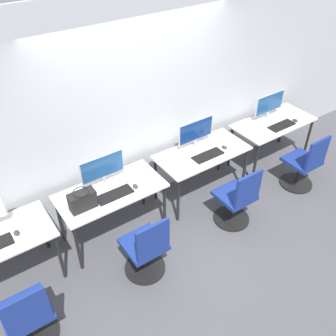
% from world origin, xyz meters
% --- Properties ---
extents(ground_plane, '(20.00, 20.00, 0.00)m').
position_xyz_m(ground_plane, '(0.00, 0.00, 0.00)').
color(ground_plane, '#4C4C51').
extents(wall_back, '(12.00, 0.05, 2.80)m').
position_xyz_m(wall_back, '(0.00, 0.76, 1.40)').
color(wall_back, '#B7BCC1').
rests_on(wall_back, ground_plane).
extents(mouse_far_left, '(0.06, 0.09, 0.03)m').
position_xyz_m(mouse_far_left, '(-1.82, 0.26, 0.74)').
color(mouse_far_left, '#333333').
rests_on(mouse_far_left, desk_far_left).
extents(office_chair_far_left, '(0.48, 0.48, 0.90)m').
position_xyz_m(office_chair_far_left, '(-2.02, -0.50, 0.37)').
color(office_chair_far_left, black).
rests_on(office_chair_far_left, ground_plane).
extents(desk_left, '(1.28, 0.63, 0.73)m').
position_xyz_m(desk_left, '(-0.70, 0.32, 0.65)').
color(desk_left, silver).
rests_on(desk_left, ground_plane).
extents(monitor_left, '(0.55, 0.16, 0.41)m').
position_xyz_m(monitor_left, '(-0.70, 0.47, 0.96)').
color(monitor_left, '#B2B2B7').
rests_on(monitor_left, desk_left).
extents(keyboard_left, '(0.44, 0.17, 0.02)m').
position_xyz_m(keyboard_left, '(-0.70, 0.21, 0.74)').
color(keyboard_left, black).
rests_on(keyboard_left, desk_left).
extents(mouse_left, '(0.06, 0.09, 0.03)m').
position_xyz_m(mouse_left, '(-0.42, 0.20, 0.74)').
color(mouse_left, '#333333').
rests_on(mouse_left, desk_left).
extents(office_chair_left, '(0.48, 0.48, 0.90)m').
position_xyz_m(office_chair_left, '(-0.68, -0.44, 0.37)').
color(office_chair_left, black).
rests_on(office_chair_left, ground_plane).
extents(desk_right, '(1.28, 0.63, 0.73)m').
position_xyz_m(desk_right, '(0.70, 0.32, 0.65)').
color(desk_right, silver).
rests_on(desk_right, ground_plane).
extents(monitor_right, '(0.55, 0.16, 0.41)m').
position_xyz_m(monitor_right, '(0.70, 0.48, 0.96)').
color(monitor_right, '#B2B2B7').
rests_on(monitor_right, desk_right).
extents(keyboard_right, '(0.44, 0.17, 0.02)m').
position_xyz_m(keyboard_right, '(0.70, 0.20, 0.74)').
color(keyboard_right, black).
rests_on(keyboard_right, desk_right).
extents(mouse_right, '(0.06, 0.09, 0.03)m').
position_xyz_m(mouse_right, '(1.00, 0.21, 0.74)').
color(mouse_right, '#333333').
rests_on(mouse_right, desk_right).
extents(office_chair_right, '(0.48, 0.48, 0.90)m').
position_xyz_m(office_chair_right, '(0.71, -0.41, 0.37)').
color(office_chair_right, black).
rests_on(office_chair_right, ground_plane).
extents(desk_far_right, '(1.28, 0.63, 0.73)m').
position_xyz_m(desk_far_right, '(2.09, 0.32, 0.65)').
color(desk_far_right, silver).
rests_on(desk_far_right, ground_plane).
extents(monitor_far_right, '(0.55, 0.16, 0.41)m').
position_xyz_m(monitor_far_right, '(2.09, 0.46, 0.96)').
color(monitor_far_right, '#B2B2B7').
rests_on(monitor_far_right, desk_far_right).
extents(keyboard_far_right, '(0.44, 0.17, 0.02)m').
position_xyz_m(keyboard_far_right, '(2.09, 0.16, 0.74)').
color(keyboard_far_right, black).
rests_on(keyboard_far_right, desk_far_right).
extents(mouse_far_right, '(0.06, 0.09, 0.03)m').
position_xyz_m(mouse_far_right, '(2.37, 0.15, 0.74)').
color(mouse_far_right, '#333333').
rests_on(mouse_far_right, desk_far_right).
extents(office_chair_far_right, '(0.48, 0.48, 0.90)m').
position_xyz_m(office_chair_far_right, '(2.01, -0.41, 0.37)').
color(office_chair_far_right, black).
rests_on(office_chair_far_right, ground_plane).
extents(handbag, '(0.30, 0.18, 0.25)m').
position_xyz_m(handbag, '(-1.08, 0.22, 0.84)').
color(handbag, black).
rests_on(handbag, desk_left).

